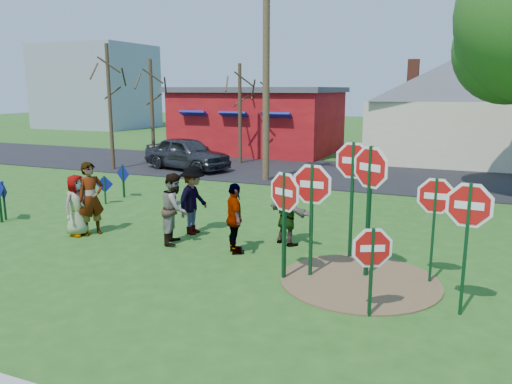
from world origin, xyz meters
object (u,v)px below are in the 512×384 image
at_px(stop_sign_a, 285,202).
at_px(person_b, 91,199).
at_px(person_a, 77,205).
at_px(utility_pole, 266,64).
at_px(stop_sign_d, 435,204).
at_px(stop_sign_b, 353,171).
at_px(stop_sign_c, 370,181).
at_px(suv, 187,153).

height_order(stop_sign_a, person_b, stop_sign_a).
bearing_deg(person_a, utility_pole, -0.66).
xyz_separation_m(stop_sign_a, utility_pole, (-4.43, 10.17, 3.17)).
bearing_deg(person_b, stop_sign_d, -64.37).
height_order(person_a, utility_pole, utility_pole).
bearing_deg(person_a, stop_sign_b, -72.66).
distance_m(stop_sign_c, utility_pole, 11.47).
height_order(stop_sign_a, stop_sign_d, stop_sign_a).
height_order(stop_sign_c, suv, stop_sign_c).
distance_m(stop_sign_a, person_a, 6.16).
relative_size(stop_sign_c, suv, 0.64).
bearing_deg(stop_sign_c, person_a, -150.82).
bearing_deg(stop_sign_c, stop_sign_d, 37.11).
bearing_deg(stop_sign_d, utility_pole, 128.53).
xyz_separation_m(person_b, suv, (-3.16, 10.30, -0.17)).
height_order(person_b, utility_pole, utility_pole).
bearing_deg(suv, person_a, -150.11).
height_order(stop_sign_c, person_a, stop_sign_c).
xyz_separation_m(stop_sign_d, utility_pole, (-7.20, 9.23, 3.18)).
relative_size(stop_sign_a, utility_pole, 0.26).
distance_m(stop_sign_b, person_a, 7.18).
bearing_deg(stop_sign_b, suv, 144.41).
bearing_deg(suv, person_b, -148.32).
bearing_deg(stop_sign_d, stop_sign_c, -171.87).
height_order(stop_sign_d, suv, stop_sign_d).
bearing_deg(stop_sign_c, stop_sign_b, 147.76).
bearing_deg(utility_pole, stop_sign_b, -57.12).
relative_size(stop_sign_c, stop_sign_d, 1.27).
height_order(stop_sign_c, person_b, stop_sign_c).
distance_m(person_a, person_b, 0.39).
relative_size(person_a, utility_pole, 0.18).
distance_m(stop_sign_a, stop_sign_d, 2.92).
relative_size(stop_sign_a, stop_sign_c, 0.82).
height_order(stop_sign_a, utility_pole, utility_pole).
distance_m(stop_sign_c, stop_sign_d, 1.31).
relative_size(stop_sign_d, suv, 0.50).
xyz_separation_m(stop_sign_c, stop_sign_d, (1.24, 0.16, -0.39)).
relative_size(stop_sign_a, person_b, 1.21).
distance_m(stop_sign_b, stop_sign_c, 1.20).
height_order(stop_sign_b, stop_sign_c, stop_sign_c).
bearing_deg(stop_sign_a, utility_pole, 139.66).
distance_m(stop_sign_a, suv, 14.44).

